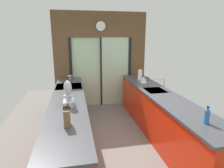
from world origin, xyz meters
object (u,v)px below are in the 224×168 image
object	(u,v)px
stand_mixer	(68,96)
kettle	(144,79)
knife_block	(67,117)
paper_towel_roll	(140,75)
oven_range	(70,105)
mixing_bowl	(70,77)
soap_bottle	(207,116)

from	to	relation	value
stand_mixer	kettle	size ratio (longest dim) A/B	1.61
knife_block	paper_towel_roll	bearing A→B (deg)	52.36
knife_block	oven_range	bearing A→B (deg)	90.52
paper_towel_roll	stand_mixer	bearing A→B (deg)	-139.21
mixing_bowl	soap_bottle	bearing A→B (deg)	-60.11
kettle	paper_towel_roll	size ratio (longest dim) A/B	0.87
mixing_bowl	stand_mixer	distance (m)	2.04
knife_block	paper_towel_roll	world-z (taller)	same
paper_towel_roll	mixing_bowl	bearing A→B (deg)	164.21
knife_block	mixing_bowl	bearing A→B (deg)	90.00
knife_block	kettle	size ratio (longest dim) A/B	1.15
stand_mixer	oven_range	bearing A→B (deg)	90.83
oven_range	mixing_bowl	world-z (taller)	mixing_bowl
oven_range	stand_mixer	size ratio (longest dim) A/B	2.19
oven_range	paper_towel_roll	size ratio (longest dim) A/B	3.07
oven_range	soap_bottle	distance (m)	3.00
kettle	mixing_bowl	bearing A→B (deg)	156.39
kettle	paper_towel_roll	bearing A→B (deg)	90.37
knife_block	stand_mixer	xyz separation A→B (m)	(-0.00, 0.77, 0.05)
oven_range	stand_mixer	distance (m)	1.42
knife_block	kettle	distance (m)	2.70
knife_block	soap_bottle	bearing A→B (deg)	-9.12
oven_range	mixing_bowl	size ratio (longest dim) A/B	6.03
kettle	stand_mixer	bearing A→B (deg)	-144.73
paper_towel_roll	oven_range	bearing A→B (deg)	-171.63
soap_bottle	paper_towel_roll	bearing A→B (deg)	90.00
soap_bottle	kettle	bearing A→B (deg)	89.96
oven_range	kettle	world-z (taller)	kettle
kettle	paper_towel_roll	distance (m)	0.28
mixing_bowl	stand_mixer	world-z (taller)	stand_mixer
soap_bottle	paper_towel_roll	size ratio (longest dim) A/B	0.79
paper_towel_roll	kettle	bearing A→B (deg)	-89.63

